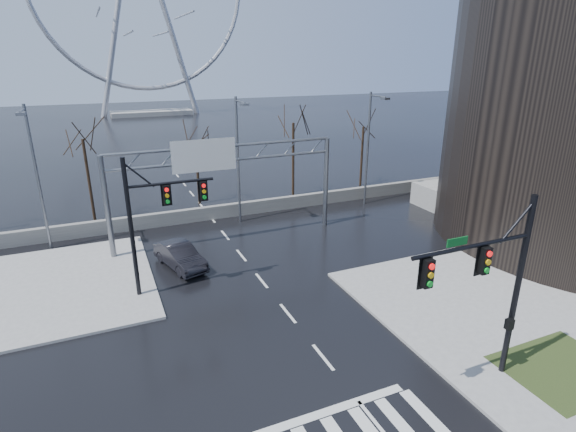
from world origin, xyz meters
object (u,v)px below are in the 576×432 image
signal_mast_near (496,278)px  signal_mast_far (152,213)px  sign_gantry (221,172)px  car (180,256)px

signal_mast_near → signal_mast_far: bearing=130.3°
signal_mast_near → sign_gantry: (-5.52, 19.00, 0.31)m
signal_mast_far → car: 5.31m
signal_mast_near → sign_gantry: bearing=106.2°
signal_mast_far → sign_gantry: (5.49, 6.00, 0.35)m
signal_mast_near → signal_mast_far: size_ratio=1.00×
sign_gantry → car: 6.55m
signal_mast_near → signal_mast_far: 17.03m
signal_mast_near → signal_mast_far: (-11.01, 13.00, -0.04)m
signal_mast_far → sign_gantry: size_ratio=0.49×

